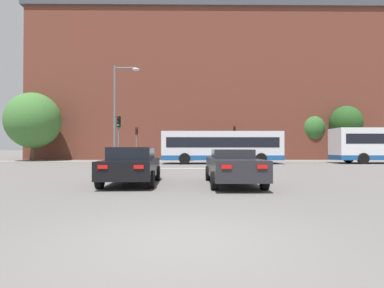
{
  "coord_description": "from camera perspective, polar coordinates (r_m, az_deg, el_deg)",
  "views": [
    {
      "loc": [
        0.09,
        -4.6,
        1.43
      ],
      "look_at": [
        0.37,
        20.77,
        1.78
      ],
      "focal_mm": 28.0,
      "sensor_mm": 36.0,
      "label": 1
    }
  ],
  "objects": [
    {
      "name": "bus_crossing_lead",
      "position": [
        27.51,
        5.62,
        -0.49
      ],
      "size": [
        10.83,
        2.66,
        2.94
      ],
      "rotation": [
        0.0,
        0.0,
        -1.57
      ],
      "color": "silver",
      "rests_on": "ground_plane"
    },
    {
      "name": "tree_distant",
      "position": [
        37.8,
        -27.99,
        3.98
      ],
      "size": [
        5.87,
        5.87,
        7.6
      ],
      "color": "#4C3823",
      "rests_on": "ground_plane"
    },
    {
      "name": "far_pavement",
      "position": [
        33.0,
        -0.79,
        -3.26
      ],
      "size": [
        68.82,
        2.5,
        0.01
      ],
      "primitive_type": "cube",
      "color": "gray",
      "rests_on": "ground_plane"
    },
    {
      "name": "tree_by_building",
      "position": [
        40.53,
        27.27,
        3.69
      ],
      "size": [
        3.73,
        3.73,
        6.51
      ],
      "color": "#4C3823",
      "rests_on": "ground_plane"
    },
    {
      "name": "traffic_light_far_left",
      "position": [
        32.58,
        -10.52,
        1.13
      ],
      "size": [
        0.26,
        0.31,
        3.7
      ],
      "color": "slate",
      "rests_on": "ground_plane"
    },
    {
      "name": "brick_civic_building",
      "position": [
        43.91,
        2.25,
        11.04
      ],
      "size": [
        45.45,
        13.14,
        27.53
      ],
      "color": "brown",
      "rests_on": "ground_plane"
    },
    {
      "name": "pedestrian_walking_east",
      "position": [
        33.95,
        13.13,
        -1.52
      ],
      "size": [
        0.33,
        0.45,
        1.68
      ],
      "rotation": [
        0.0,
        0.0,
        1.88
      ],
      "color": "#333851",
      "rests_on": "ground_plane"
    },
    {
      "name": "traffic_light_near_left",
      "position": [
        22.54,
        -13.8,
        2.09
      ],
      "size": [
        0.26,
        0.31,
        3.76
      ],
      "color": "slate",
      "rests_on": "ground_plane"
    },
    {
      "name": "tree_kerbside",
      "position": [
        40.98,
        21.69,
        2.79
      ],
      "size": [
        3.63,
        3.63,
        5.88
      ],
      "color": "#4C3823",
      "rests_on": "ground_plane"
    },
    {
      "name": "street_lamp_junction",
      "position": [
        21.9,
        -13.77,
        7.02
      ],
      "size": [
        1.82,
        0.36,
        7.26
      ],
      "color": "slate",
      "rests_on": "ground_plane"
    },
    {
      "name": "stop_line_strip",
      "position": [
        21.19,
        -0.89,
        -4.64
      ],
      "size": [
        7.94,
        0.3,
        0.01
      ],
      "primitive_type": "cube",
      "color": "silver",
      "rests_on": "ground_plane"
    },
    {
      "name": "car_roadster_right",
      "position": [
        11.84,
        7.76,
        -4.25
      ],
      "size": [
        1.93,
        4.92,
        1.37
      ],
      "rotation": [
        0.0,
        0.0,
        -0.0
      ],
      "color": "#232328",
      "rests_on": "ground_plane"
    },
    {
      "name": "traffic_light_far_right",
      "position": [
        32.73,
        8.1,
        1.3
      ],
      "size": [
        0.26,
        0.31,
        3.87
      ],
      "color": "slate",
      "rests_on": "ground_plane"
    },
    {
      "name": "pedestrian_waiting",
      "position": [
        33.38,
        -0.07,
        -1.53
      ],
      "size": [
        0.46,
        0.37,
        1.71
      ],
      "rotation": [
        0.0,
        0.0,
        0.43
      ],
      "color": "#333851",
      "rests_on": "ground_plane"
    },
    {
      "name": "ground_plane",
      "position": [
        4.81,
        -1.82,
        -18.02
      ],
      "size": [
        400.0,
        400.0,
        0.0
      ],
      "primitive_type": "plane",
      "color": "#605E5B"
    },
    {
      "name": "car_saloon_left",
      "position": [
        12.12,
        -11.4,
        -3.96
      ],
      "size": [
        2.1,
        4.38,
        1.46
      ],
      "rotation": [
        0.0,
        0.0,
        0.02
      ],
      "color": "black",
      "rests_on": "ground_plane"
    }
  ]
}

